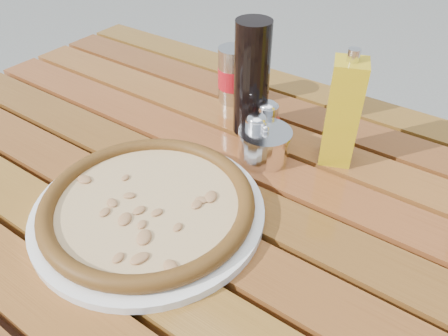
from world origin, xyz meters
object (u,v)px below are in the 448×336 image
Objects in this scene: plate at (149,211)px; soda_can at (234,76)px; table at (218,220)px; olive_oil_cruet at (343,113)px; pizza at (148,203)px; dark_bottle at (252,79)px; pepper_shaker at (267,121)px; parmesan_tin at (264,144)px; oregano_shaker at (256,135)px.

soda_can is at bearing 104.43° from plate.
olive_oil_cruet is (0.13, 0.19, 0.17)m from table.
dark_bottle is (-0.00, 0.30, 0.09)m from pizza.
pepper_shaker is (-0.01, 0.18, 0.11)m from table.
soda_can is (-0.14, 0.09, 0.02)m from pepper_shaker.
table is 0.16m from parmesan_tin.
soda_can reaches higher than oregano_shaker.
dark_bottle is at bearing 90.41° from plate.
pepper_shaker is at bearing -32.71° from soda_can.
plate is 0.36m from olive_oil_cruet.
plate is 0.02m from pizza.
oregano_shaker is (0.01, -0.05, 0.00)m from pepper_shaker.
oregano_shaker is (-0.00, 0.12, 0.11)m from table.
plate is 0.24m from parmesan_tin.
table is 6.36× the size of dark_bottle.
parmesan_tin is at bearing -62.78° from pepper_shaker.
pepper_shaker is at bearing -10.26° from dark_bottle.
dark_bottle reaches higher than plate.
pizza is 0.24m from oregano_shaker.
olive_oil_cruet reaches higher than pizza.
olive_oil_cruet is 1.70× the size of parmesan_tin.
dark_bottle reaches higher than pizza.
plate is 2.92× the size of parmesan_tin.
pepper_shaker is at bearing 82.04° from plate.
pepper_shaker is 0.68× the size of soda_can.
table is at bearing -88.69° from oregano_shaker.
dark_bottle is at bearing 137.48° from parmesan_tin.
soda_can reaches higher than pepper_shaker.
table is at bearing -60.87° from soda_can.
olive_oil_cruet is at bearing 35.02° from parmesan_tin.
soda_can reaches higher than table.
oregano_shaker is at bearing -152.75° from olive_oil_cruet.
dark_bottle is 0.13m from parmesan_tin.
pepper_shaker is 0.37× the size of dark_bottle.
dark_bottle reaches higher than oregano_shaker.
oregano_shaker is at bearing 78.64° from pizza.
olive_oil_cruet is (0.18, 0.30, 0.09)m from plate.
soda_can is at bearing 147.29° from pepper_shaker.
table is 17.07× the size of oregano_shaker.
oregano_shaker is 0.37× the size of dark_bottle.
parmesan_tin is at bearing -144.98° from olive_oil_cruet.
pepper_shaker is (0.04, 0.29, 0.02)m from pizza.
table is 0.16m from pizza.
parmesan_tin is at bearing -18.48° from oregano_shaker.
plate is at bearing -114.25° from table.
plate is 0.39m from soda_can.
parmesan_tin is (0.03, -0.06, -0.01)m from pepper_shaker.
dark_bottle is 1.78× the size of parmesan_tin.
oregano_shaker is (0.05, 0.24, 0.03)m from plate.
table is 11.67× the size of soda_can.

